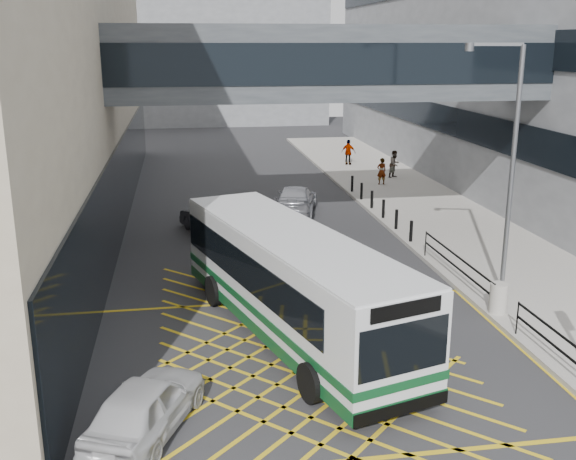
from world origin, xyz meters
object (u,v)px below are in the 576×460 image
litter_bin (498,298)px  pedestrian_a (382,171)px  car_white (146,405)px  street_lamp (507,156)px  pedestrian_c (349,152)px  car_dark (210,220)px  pedestrian_b (395,164)px  bus (290,280)px  car_silver (296,199)px

litter_bin → pedestrian_a: size_ratio=0.61×
pedestrian_a → car_white: bearing=55.4°
street_lamp → pedestrian_c: size_ratio=4.77×
pedestrian_a → pedestrian_c: 6.76m
car_white → street_lamp: 13.69m
car_dark → pedestrian_b: (11.94, 10.52, 0.34)m
car_white → pedestrian_b: bearing=-94.7°
car_dark → pedestrian_a: bearing=-163.0°
pedestrian_a → litter_bin: bearing=76.8°
car_white → pedestrian_c: size_ratio=2.45×
bus → pedestrian_b: bus is taller
pedestrian_a → pedestrian_b: (1.42, 1.93, 0.05)m
litter_bin → pedestrian_b: bearing=80.7°
pedestrian_a → pedestrian_b: bearing=-133.4°
bus → pedestrian_a: 21.61m
car_dark → car_silver: car_silver is taller
pedestrian_c → street_lamp: bearing=120.2°
car_silver → pedestrian_b: pedestrian_b is taller
bus → car_white: size_ratio=2.72×
street_lamp → pedestrian_a: bearing=100.1°
car_white → litter_bin: car_white is taller
bus → car_dark: (-1.79, 11.17, -1.02)m
car_silver → car_white: bearing=85.5°
bus → street_lamp: (7.35, 1.83, 3.13)m
bus → pedestrian_b: (10.16, 21.69, -0.68)m
car_silver → pedestrian_c: (5.76, 12.12, 0.29)m
car_white → litter_bin: 11.64m
car_white → pedestrian_c: pedestrian_c is taller
pedestrian_b → pedestrian_c: (-1.74, 4.81, 0.02)m
litter_bin → pedestrian_b: 21.79m
car_dark → litter_bin: bearing=105.3°
car_white → pedestrian_a: size_ratio=2.68×
car_white → pedestrian_b: size_ratio=2.51×
street_lamp → pedestrian_c: bearing=102.0°
car_white → litter_bin: bearing=-131.9°
bus → car_white: bus is taller
car_white → street_lamp: bearing=-126.7°
street_lamp → litter_bin: (-0.73, -1.64, -4.17)m
car_white → car_dark: (2.18, 15.82, -0.01)m
car_dark → pedestrian_b: pedestrian_b is taller
car_dark → street_lamp: bearing=112.2°
pedestrian_b → street_lamp: bearing=-132.2°
bus → street_lamp: bearing=-2.8°
car_silver → pedestrian_b: (7.51, 7.30, 0.27)m
pedestrian_c → pedestrian_a: bearing=125.3°
bus → pedestrian_a: bearing=49.5°
street_lamp → litter_bin: bearing=-99.6°
street_lamp → pedestrian_a: street_lamp is taller
pedestrian_c → bus: bearing=105.0°
bus → car_white: bearing=-147.2°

